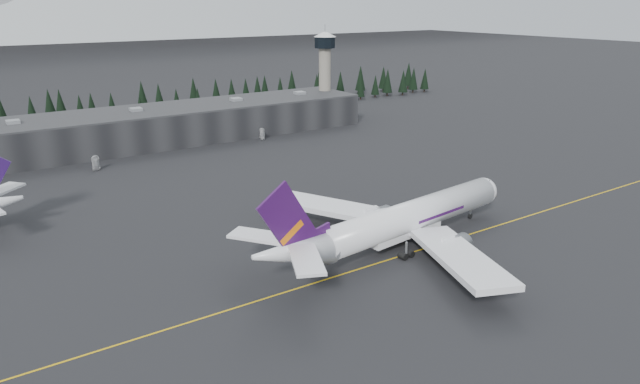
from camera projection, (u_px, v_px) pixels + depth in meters
ground at (374, 259)px, 117.46m from camera, size 1400.00×1400.00×0.00m
taxiline at (380, 262)px, 115.88m from camera, size 400.00×0.40×0.02m
terminal at (164, 125)px, 213.85m from camera, size 160.00×30.00×12.60m
control_tower at (325, 66)px, 250.35m from camera, size 10.00×10.00×37.70m
treeline at (135, 107)px, 242.59m from camera, size 360.00×20.00×15.00m
jet_main at (394, 223)px, 120.61m from camera, size 71.48×65.68×21.04m
gse_vehicle_a at (96, 168)px, 178.50m from camera, size 2.89×5.16×1.36m
gse_vehicle_b at (263, 138)px, 217.63m from camera, size 5.06×3.79×1.60m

